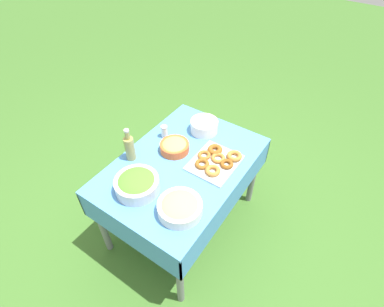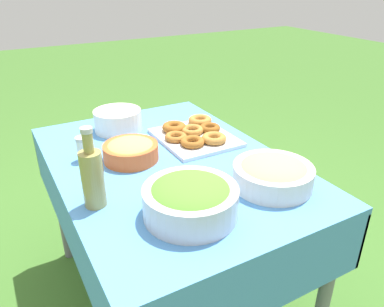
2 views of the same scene
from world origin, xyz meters
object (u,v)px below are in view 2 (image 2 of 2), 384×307
object	(u,v)px
olive_oil_bottle	(92,176)
fruit_bowl	(131,150)
plate_stack	(118,120)
donut_platter	(194,134)
pasta_bowl	(273,173)
salad_bowl	(190,198)

from	to	relation	value
olive_oil_bottle	fruit_bowl	size ratio (longest dim) A/B	1.23
plate_stack	donut_platter	bearing A→B (deg)	45.86
pasta_bowl	plate_stack	xyz separation A→B (m)	(-0.73, -0.29, 0.00)
plate_stack	olive_oil_bottle	xyz separation A→B (m)	(0.55, -0.27, 0.05)
pasta_bowl	donut_platter	distance (m)	0.48
salad_bowl	olive_oil_bottle	bearing A→B (deg)	-129.82
salad_bowl	fruit_bowl	distance (m)	0.43
olive_oil_bottle	fruit_bowl	world-z (taller)	olive_oil_bottle
fruit_bowl	salad_bowl	bearing A→B (deg)	3.15
salad_bowl	pasta_bowl	size ratio (longest dim) A/B	1.05
pasta_bowl	fruit_bowl	size ratio (longest dim) A/B	1.28
fruit_bowl	plate_stack	bearing A→B (deg)	169.62
olive_oil_bottle	fruit_bowl	distance (m)	0.32
olive_oil_bottle	plate_stack	bearing A→B (deg)	154.21
donut_platter	plate_stack	size ratio (longest dim) A/B	1.70
donut_platter	olive_oil_bottle	world-z (taller)	olive_oil_bottle
plate_stack	fruit_bowl	bearing A→B (deg)	-10.38
salad_bowl	plate_stack	world-z (taller)	salad_bowl
salad_bowl	fruit_bowl	world-z (taller)	salad_bowl
salad_bowl	donut_platter	size ratio (longest dim) A/B	0.78
donut_platter	fruit_bowl	size ratio (longest dim) A/B	1.72
salad_bowl	plate_stack	xyz separation A→B (m)	(-0.74, 0.03, -0.01)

